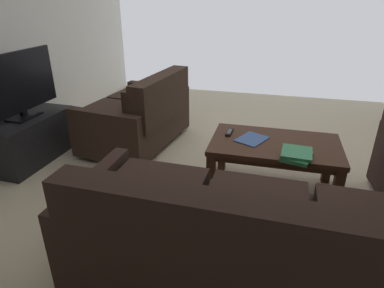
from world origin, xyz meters
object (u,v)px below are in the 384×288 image
at_px(loose_magazine, 252,139).
at_px(book_stack, 297,155).
at_px(loveseat_near, 140,115).
at_px(flat_tv, 17,85).
at_px(sofa_main, 250,242).
at_px(tv_stand, 29,139).
at_px(tv_remote, 229,132).
at_px(coffee_table, 275,150).

bearing_deg(loose_magazine, book_stack, 168.46).
bearing_deg(loveseat_near, loose_magazine, 154.33).
bearing_deg(flat_tv, loveseat_near, -146.56).
bearing_deg(loveseat_near, flat_tv, 33.44).
relative_size(sofa_main, book_stack, 7.72).
bearing_deg(loose_magazine, flat_tv, 25.90).
xyz_separation_m(tv_stand, tv_remote, (-2.01, -0.10, 0.24)).
xyz_separation_m(coffee_table, tv_remote, (0.39, -0.09, 0.08)).
bearing_deg(tv_remote, tv_stand, 2.90).
relative_size(sofa_main, tv_remote, 13.05).
relative_size(loveseat_near, loose_magazine, 5.04).
bearing_deg(coffee_table, flat_tv, 0.25).
bearing_deg(loose_magazine, tv_stand, 25.86).
bearing_deg(tv_stand, loveseat_near, -146.62).
bearing_deg(tv_remote, loose_magazine, 157.65).
xyz_separation_m(book_stack, tv_remote, (0.55, -0.35, -0.02)).
bearing_deg(loveseat_near, tv_stand, 33.38).
xyz_separation_m(sofa_main, book_stack, (-0.25, -0.86, 0.15)).
distance_m(coffee_table, tv_stand, 2.41).
relative_size(loveseat_near, tv_stand, 1.41).
bearing_deg(book_stack, coffee_table, -58.24).
xyz_separation_m(tv_remote, loose_magazine, (-0.20, 0.08, -0.01)).
bearing_deg(tv_remote, book_stack, 147.91).
bearing_deg(loose_magazine, tv_remote, 3.02).
height_order(sofa_main, tv_stand, sofa_main).
height_order(book_stack, tv_remote, book_stack).
xyz_separation_m(loveseat_near, tv_remote, (-1.06, 0.52, 0.12)).
bearing_deg(flat_tv, tv_stand, -69.50).
height_order(tv_stand, loose_magazine, loose_magazine).
distance_m(tv_stand, loose_magazine, 2.23).
relative_size(coffee_table, tv_stand, 1.13).
distance_m(tv_stand, book_stack, 2.59).
bearing_deg(sofa_main, tv_stand, -25.47).
bearing_deg(loveseat_near, book_stack, 151.66).
distance_m(flat_tv, book_stack, 2.59).
xyz_separation_m(loveseat_near, coffee_table, (-1.46, 0.62, 0.04)).
relative_size(loveseat_near, flat_tv, 1.35).
bearing_deg(sofa_main, book_stack, -106.14).
relative_size(coffee_table, tv_remote, 6.47).
height_order(coffee_table, loose_magazine, loose_magazine).
relative_size(tv_stand, book_stack, 3.39).
relative_size(loveseat_near, coffee_table, 1.25).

